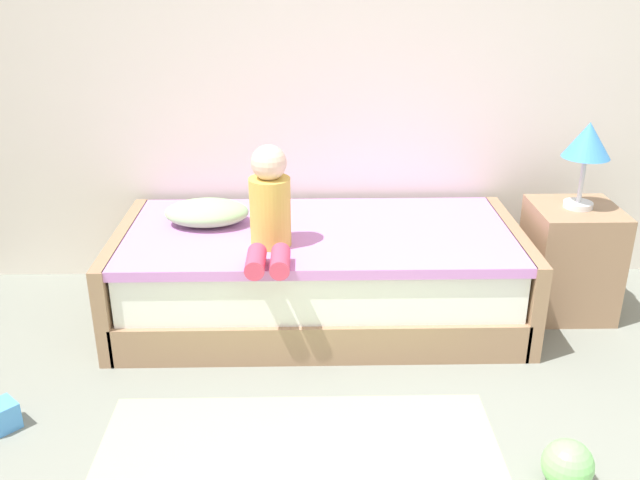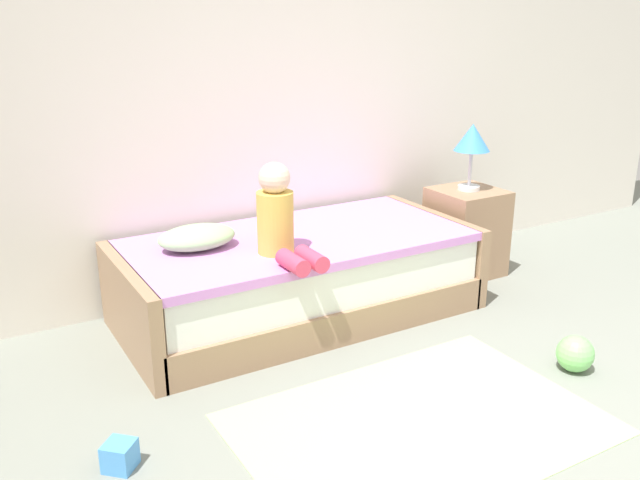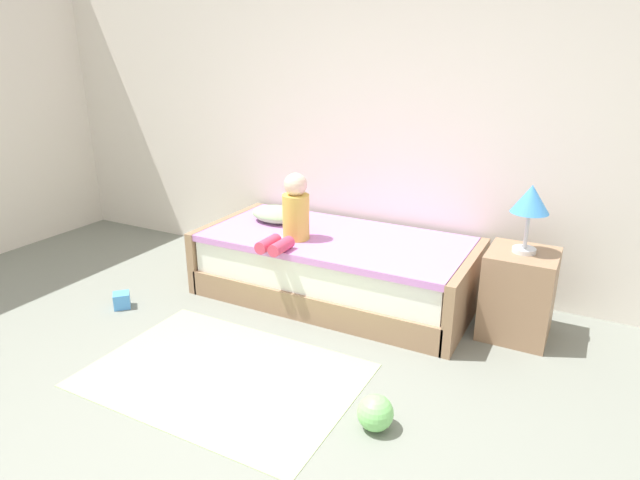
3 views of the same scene
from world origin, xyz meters
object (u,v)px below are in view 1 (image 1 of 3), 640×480
(table_lamp, at_px, (587,144))
(toy_ball, at_px, (568,465))
(nightstand, at_px, (570,260))
(child_figure, at_px, (270,209))
(bed, at_px, (319,274))
(pillow, at_px, (207,212))
(toy_block, at_px, (2,416))

(table_lamp, distance_m, toy_ball, 1.66)
(nightstand, distance_m, child_figure, 1.66)
(nightstand, relative_size, toy_ball, 3.16)
(toy_ball, bearing_deg, child_figure, 136.01)
(bed, bearing_deg, toy_ball, -56.01)
(nightstand, height_order, child_figure, child_figure)
(nightstand, height_order, table_lamp, table_lamp)
(toy_ball, bearing_deg, pillow, 136.16)
(bed, distance_m, pillow, 0.68)
(bed, height_order, child_figure, child_figure)
(bed, distance_m, nightstand, 1.35)
(pillow, height_order, toy_block, pillow)
(nightstand, relative_size, child_figure, 1.18)
(toy_block, bearing_deg, bed, 34.97)
(bed, xyz_separation_m, pillow, (-0.59, 0.10, 0.32))
(pillow, distance_m, toy_ball, 2.10)
(pillow, bearing_deg, toy_block, -125.84)
(pillow, bearing_deg, table_lamp, -1.74)
(table_lamp, height_order, pillow, table_lamp)
(child_figure, distance_m, pillow, 0.50)
(bed, relative_size, table_lamp, 4.69)
(toy_ball, height_order, toy_block, toy_ball)
(child_figure, height_order, pillow, child_figure)
(child_figure, distance_m, toy_block, 1.45)
(toy_ball, bearing_deg, table_lamp, 71.15)
(nightstand, relative_size, toy_block, 5.15)
(pillow, xyz_separation_m, toy_block, (-0.75, -1.03, -0.51))
(pillow, bearing_deg, child_figure, -43.35)
(nightstand, bearing_deg, pillow, 178.26)
(nightstand, xyz_separation_m, pillow, (-1.94, 0.06, 0.26))
(toy_block, bearing_deg, table_lamp, 19.94)
(table_lamp, xyz_separation_m, toy_ball, (-0.46, -1.36, -0.84))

